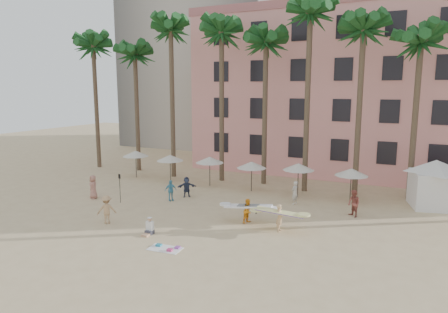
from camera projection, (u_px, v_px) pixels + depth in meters
ground at (184, 245)px, 22.07m from camera, size 120.00×120.00×0.00m
pink_hotel at (374, 94)px, 40.82m from camera, size 35.00×14.00×16.00m
palm_row at (281, 34)px, 32.99m from camera, size 44.40×5.40×16.30m
umbrella_row at (230, 162)px, 34.06m from camera, size 22.50×2.70×2.73m
cabana at (435, 180)px, 28.68m from camera, size 5.42×5.42×3.50m
beach_towel at (166, 248)px, 21.50m from camera, size 1.87×1.14×0.14m
carrier_yellow at (280, 216)px, 24.02m from camera, size 2.96×1.09×1.69m
carrier_white at (248, 210)px, 25.55m from camera, size 3.14×1.24×1.58m
beachgoers at (188, 196)px, 28.79m from camera, size 20.18×10.40×1.86m
paddle at (120, 185)px, 29.91m from camera, size 0.18×0.04×2.23m
seated_man at (149, 228)px, 23.62m from camera, size 0.44×0.77×1.00m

